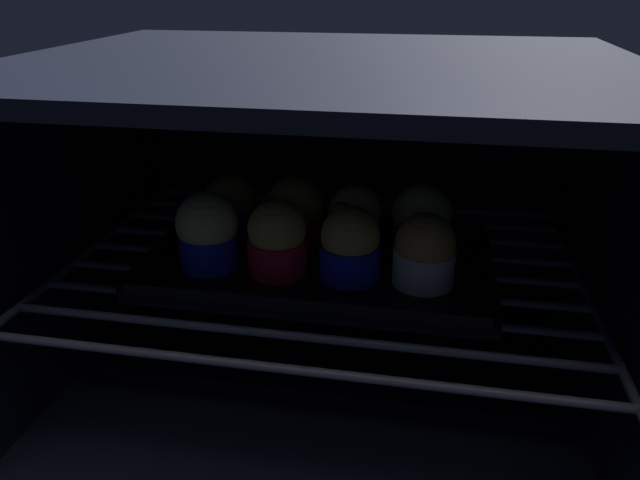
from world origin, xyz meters
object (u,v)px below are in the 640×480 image
Objects in this scene: muffin_row0_col3 at (425,251)px; muffin_row1_col3 at (421,221)px; muffin_row0_col2 at (350,245)px; baking_tray at (320,263)px; muffin_row1_col2 at (355,219)px; muffin_row0_col0 at (208,232)px; muffin_row1_col1 at (295,213)px; muffin_row0_col1 at (277,238)px; muffin_row1_col0 at (231,209)px.

muffin_row1_col3 is at bearing 94.47° from muffin_row0_col3.
baking_tray is at bearing 135.76° from muffin_row0_col2.
muffin_row0_col2 is 6.81cm from muffin_row1_col2.
muffin_row1_col2 is (-7.60, 6.70, 0.04)cm from muffin_row0_col3.
baking_tray is 4.93× the size of muffin_row0_col3.
muffin_row0_col3 is at bearing -41.38° from muffin_row1_col2.
muffin_row0_col3 is (21.63, 0.21, -0.40)cm from muffin_row0_col0.
muffin_row1_col1 is (-6.96, 6.80, 0.20)cm from muffin_row0_col2.
muffin_row1_col1 reaches higher than muffin_row0_col1.
muffin_row1_col2 is (14.04, -0.34, -0.05)cm from muffin_row1_col0.
muffin_row0_col2 is 1.08× the size of muffin_row0_col3.
muffin_row0_col0 is 21.64cm from muffin_row0_col3.
muffin_row0_col1 is 9.74cm from muffin_row1_col2.
muffin_row1_col0 is at bearing 134.74° from muffin_row0_col1.
muffin_row1_col2 is (6.85, 6.92, -0.27)cm from muffin_row0_col1.
muffin_row0_col0 is 1.08× the size of muffin_row1_col2.
muffin_row0_col0 is at bearing -179.43° from muffin_row0_col3.
muffin_row0_col2 is 16.12cm from muffin_row1_col0.
baking_tray is 4.47× the size of muffin_row0_col0.
muffin_row1_col0 is (-21.65, 7.04, 0.09)cm from muffin_row0_col3.
muffin_row1_col1 is at bearing 135.56° from baking_tray.
baking_tray is at bearing 18.48° from muffin_row0_col0.
baking_tray is 11.96cm from muffin_row0_col3.
muffin_row0_col2 is (14.44, 0.11, -0.28)cm from muffin_row0_col0.
muffin_row0_col0 is at bearing -161.03° from muffin_row1_col3.
muffin_row1_col1 reaches higher than muffin_row1_col2.
baking_tray is at bearing 162.48° from muffin_row0_col3.
muffin_row0_col0 is 7.26cm from muffin_row1_col0.
muffin_row0_col0 is 1.02× the size of muffin_row0_col2.
muffin_row0_col2 reaches higher than muffin_row1_col2.
muffin_row0_col1 is 1.04× the size of muffin_row1_col2.
muffin_row1_col1 is at bearing 87.53° from muffin_row0_col1.
muffin_row0_col0 is (-10.84, -3.62, 4.25)cm from baking_tray.
muffin_row0_col0 is 1.05× the size of muffin_row1_col3.
muffin_row1_col2 is at bearing 45.33° from muffin_row0_col1.
muffin_row0_col1 is 0.98× the size of muffin_row0_col2.
muffin_row1_col3 reaches higher than muffin_row1_col2.
muffin_row0_col2 reaches higher than muffin_row1_col0.
muffin_row0_col3 is 0.89× the size of muffin_row1_col1.
muffin_row0_col0 reaches higher than muffin_row0_col3.
muffin_row1_col2 reaches higher than baking_tray.
muffin_row0_col0 reaches higher than muffin_row0_col1.
muffin_row1_col1 is at bearing 135.66° from muffin_row0_col2.
muffin_row1_col2 is at bearing -177.28° from muffin_row1_col3.
muffin_row0_col2 is 1.03× the size of muffin_row1_col3.
muffin_row0_col0 is 0.98× the size of muffin_row1_col1.
muffin_row1_col3 is at bearing 27.58° from muffin_row0_col1.
muffin_row1_col3 reaches higher than baking_tray.
muffin_row1_col1 is at bearing 42.72° from muffin_row0_col0.
muffin_row0_col2 reaches higher than muffin_row0_col1.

